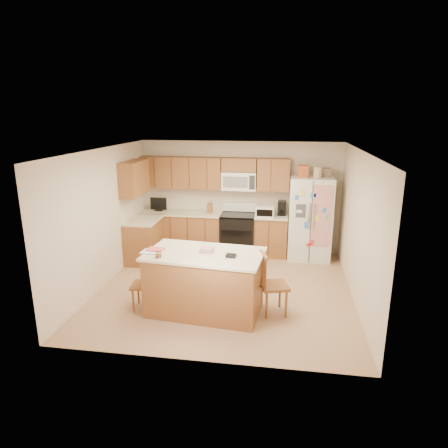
% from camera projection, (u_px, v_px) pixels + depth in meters
% --- Properties ---
extents(ground, '(4.50, 4.50, 0.00)m').
position_uv_depth(ground, '(225.00, 288.00, 7.31)').
color(ground, '#9B7860').
rests_on(ground, ground).
extents(room_shell, '(4.60, 4.60, 2.52)m').
position_uv_depth(room_shell, '(225.00, 212.00, 6.92)').
color(room_shell, beige).
rests_on(room_shell, ground).
extents(cabinetry, '(3.36, 1.56, 2.15)m').
position_uv_depth(cabinetry, '(194.00, 214.00, 8.91)').
color(cabinetry, '#955532').
rests_on(cabinetry, ground).
extents(stove, '(0.76, 0.65, 1.13)m').
position_uv_depth(stove, '(238.00, 233.00, 9.02)').
color(stove, black).
rests_on(stove, ground).
extents(refrigerator, '(0.90, 0.79, 2.04)m').
position_uv_depth(refrigerator, '(310.00, 217.00, 8.61)').
color(refrigerator, white).
rests_on(refrigerator, ground).
extents(island, '(1.95, 1.23, 1.08)m').
position_uv_depth(island, '(205.00, 282.00, 6.35)').
color(island, '#955532').
rests_on(island, ground).
extents(windsor_chair_left, '(0.40, 0.41, 0.89)m').
position_uv_depth(windsor_chair_left, '(145.00, 285.00, 6.45)').
color(windsor_chair_left, '#955532').
rests_on(windsor_chair_left, ground).
extents(windsor_chair_back, '(0.49, 0.48, 0.87)m').
position_uv_depth(windsor_chair_back, '(212.00, 270.00, 7.07)').
color(windsor_chair_back, '#955532').
rests_on(windsor_chair_back, ground).
extents(windsor_chair_right, '(0.53, 0.54, 1.02)m').
position_uv_depth(windsor_chair_right, '(272.00, 285.00, 6.28)').
color(windsor_chair_right, '#955532').
rests_on(windsor_chair_right, ground).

